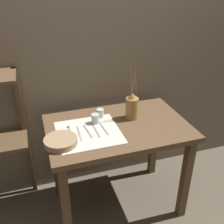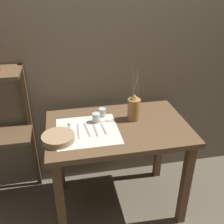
% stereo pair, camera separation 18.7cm
% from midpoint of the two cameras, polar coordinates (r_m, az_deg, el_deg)
% --- Properties ---
extents(ground_plane, '(12.00, 12.00, 0.00)m').
position_cam_midpoint_polar(ground_plane, '(2.45, 3.40, -19.15)').
color(ground_plane, brown).
extents(stone_wall_back, '(7.00, 0.06, 2.40)m').
position_cam_midpoint_polar(stone_wall_back, '(2.18, 1.29, 12.27)').
color(stone_wall_back, '#6B5E4C').
rests_on(stone_wall_back, ground_plane).
extents(wooden_table, '(1.05, 0.68, 0.79)m').
position_cam_midpoint_polar(wooden_table, '(2.01, 3.93, -6.21)').
color(wooden_table, brown).
rests_on(wooden_table, ground_plane).
extents(linen_cloth, '(0.44, 0.42, 0.00)m').
position_cam_midpoint_polar(linen_cloth, '(1.88, -2.49, -4.18)').
color(linen_cloth, beige).
rests_on(linen_cloth, wooden_table).
extents(pitcher_with_flowers, '(0.10, 0.10, 0.42)m').
position_cam_midpoint_polar(pitcher_with_flowers, '(1.99, 7.48, 0.87)').
color(pitcher_with_flowers, olive).
rests_on(pitcher_with_flowers, wooden_table).
extents(wooden_bowl, '(0.22, 0.22, 0.05)m').
position_cam_midpoint_polar(wooden_bowl, '(1.78, -8.68, -5.72)').
color(wooden_bowl, '#9E7F5B').
rests_on(wooden_bowl, wooden_table).
extents(glass_tumbler_near, '(0.06, 0.06, 0.07)m').
position_cam_midpoint_polar(glass_tumbler_near, '(1.96, -0.74, -1.33)').
color(glass_tumbler_near, '#B7C1BC').
rests_on(glass_tumbler_near, wooden_table).
extents(glass_tumbler_far, '(0.06, 0.06, 0.07)m').
position_cam_midpoint_polar(glass_tumbler_far, '(2.04, 0.48, -0.21)').
color(glass_tumbler_far, '#B7C1BC').
rests_on(glass_tumbler_far, wooden_table).
extents(spoon_inner, '(0.02, 0.20, 0.02)m').
position_cam_midpoint_polar(spoon_inner, '(1.92, -6.48, -3.35)').
color(spoon_inner, '#939399').
rests_on(spoon_inner, wooden_table).
extents(fork_inner, '(0.02, 0.19, 0.00)m').
position_cam_midpoint_polar(fork_inner, '(1.87, -4.51, -4.28)').
color(fork_inner, '#939399').
rests_on(fork_inner, wooden_table).
extents(fork_outer, '(0.03, 0.19, 0.00)m').
position_cam_midpoint_polar(fork_outer, '(1.89, -2.62, -3.92)').
color(fork_outer, '#939399').
rests_on(fork_outer, wooden_table).
extents(spoon_outer, '(0.02, 0.20, 0.02)m').
position_cam_midpoint_polar(spoon_outer, '(1.94, -1.18, -2.92)').
color(spoon_outer, '#939399').
rests_on(spoon_outer, wooden_table).
extents(knife_center, '(0.03, 0.19, 0.00)m').
position_cam_midpoint_polar(knife_center, '(1.91, 0.91, -3.49)').
color(knife_center, '#939399').
rests_on(knife_center, wooden_table).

